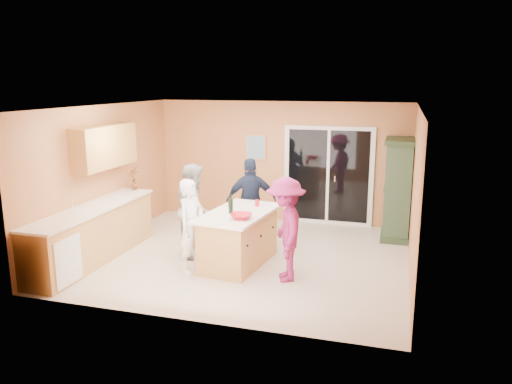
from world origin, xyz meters
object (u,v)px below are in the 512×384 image
(woman_navy, at_px, (251,201))
(green_hutch, at_px, (398,190))
(woman_magenta, at_px, (286,229))
(woman_white, at_px, (191,226))
(kitchen_island, at_px, (239,240))
(woman_grey, at_px, (195,210))

(woman_navy, bearing_deg, green_hutch, 179.79)
(green_hutch, xyz_separation_m, woman_magenta, (-1.60, -2.71, -0.14))
(green_hutch, bearing_deg, woman_white, -138.34)
(green_hutch, relative_size, woman_navy, 1.19)
(green_hutch, bearing_deg, kitchen_island, -137.64)
(green_hutch, bearing_deg, woman_magenta, -120.62)
(woman_magenta, bearing_deg, woman_white, -106.48)
(woman_grey, xyz_separation_m, woman_navy, (0.77, 0.87, 0.00))
(kitchen_island, distance_m, woman_magenta, 1.06)
(woman_magenta, bearing_deg, green_hutch, 130.13)
(kitchen_island, relative_size, woman_navy, 1.12)
(woman_white, height_order, woman_grey, woman_grey)
(kitchen_island, height_order, woman_magenta, woman_magenta)
(kitchen_island, bearing_deg, woman_white, -134.44)
(woman_magenta, bearing_deg, woman_grey, -130.12)
(woman_grey, height_order, woman_navy, same)
(kitchen_island, relative_size, woman_grey, 1.12)
(woman_grey, height_order, woman_magenta, woman_grey)
(green_hutch, height_order, woman_grey, green_hutch)
(woman_navy, bearing_deg, woman_white, 48.73)
(woman_white, xyz_separation_m, woman_magenta, (1.52, 0.07, 0.05))
(woman_white, xyz_separation_m, woman_grey, (-0.27, 0.76, 0.06))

